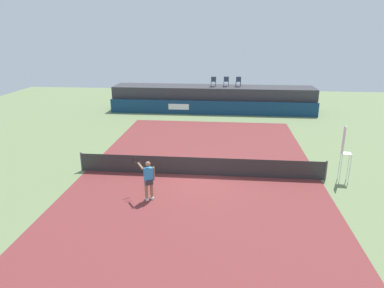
# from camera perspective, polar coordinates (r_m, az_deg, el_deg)

# --- Properties ---
(ground_plane) EXTENTS (48.00, 48.00, 0.00)m
(ground_plane) POSITION_cam_1_polar(r_m,az_deg,el_deg) (20.88, 1.89, -1.82)
(ground_plane) COLOR #6B7F51
(court_inner) EXTENTS (12.00, 22.00, 0.00)m
(court_inner) POSITION_cam_1_polar(r_m,az_deg,el_deg) (18.09, 1.25, -5.02)
(court_inner) COLOR maroon
(court_inner) RESTS_ON ground
(sponsor_wall) EXTENTS (18.00, 0.22, 1.20)m
(sponsor_wall) POSITION_cam_1_polar(r_m,az_deg,el_deg) (30.82, 3.22, 5.84)
(sponsor_wall) COLOR navy
(sponsor_wall) RESTS_ON ground
(spectator_platform) EXTENTS (18.00, 2.80, 2.20)m
(spectator_platform) POSITION_cam_1_polar(r_m,az_deg,el_deg) (32.48, 3.40, 7.37)
(spectator_platform) COLOR #38383D
(spectator_platform) RESTS_ON ground
(spectator_chair_far_left) EXTENTS (0.47, 0.47, 0.89)m
(spectator_chair_far_left) POSITION_cam_1_polar(r_m,az_deg,el_deg) (32.12, 3.49, 10.12)
(spectator_chair_far_left) COLOR #2D3D56
(spectator_chair_far_left) RESTS_ON spectator_platform
(spectator_chair_left) EXTENTS (0.45, 0.45, 0.89)m
(spectator_chair_left) POSITION_cam_1_polar(r_m,az_deg,el_deg) (32.27, 5.55, 10.11)
(spectator_chair_left) COLOR #2D3D56
(spectator_chair_left) RESTS_ON spectator_platform
(spectator_chair_center) EXTENTS (0.46, 0.46, 0.89)m
(spectator_chair_center) POSITION_cam_1_polar(r_m,az_deg,el_deg) (32.32, 7.50, 10.05)
(spectator_chair_center) COLOR #2D3D56
(spectator_chair_center) RESTS_ON spectator_platform
(umpire_chair) EXTENTS (0.49, 0.49, 2.76)m
(umpire_chair) POSITION_cam_1_polar(r_m,az_deg,el_deg) (18.39, 23.39, -0.88)
(umpire_chair) COLOR white
(umpire_chair) RESTS_ON ground
(tennis_net) EXTENTS (12.40, 0.02, 0.95)m
(tennis_net) POSITION_cam_1_polar(r_m,az_deg,el_deg) (17.91, 1.26, -3.62)
(tennis_net) COLOR #2D2D2D
(tennis_net) RESTS_ON ground
(net_post_near) EXTENTS (0.10, 0.10, 1.00)m
(net_post_near) POSITION_cam_1_polar(r_m,az_deg,el_deg) (19.35, -17.39, -2.72)
(net_post_near) COLOR #4C4C51
(net_post_near) RESTS_ON ground
(net_post_far) EXTENTS (0.10, 0.10, 1.00)m
(net_post_far) POSITION_cam_1_polar(r_m,az_deg,el_deg) (18.52, 20.80, -4.02)
(net_post_far) COLOR #4C4C51
(net_post_far) RESTS_ON ground
(tennis_player) EXTENTS (1.11, 1.00, 1.77)m
(tennis_player) POSITION_cam_1_polar(r_m,az_deg,el_deg) (15.35, -7.09, -5.61)
(tennis_player) COLOR white
(tennis_player) RESTS_ON court_inner
(tennis_ball) EXTENTS (0.07, 0.07, 0.07)m
(tennis_ball) POSITION_cam_1_polar(r_m,az_deg,el_deg) (18.59, -1.17, -4.25)
(tennis_ball) COLOR #D8EA33
(tennis_ball) RESTS_ON court_inner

